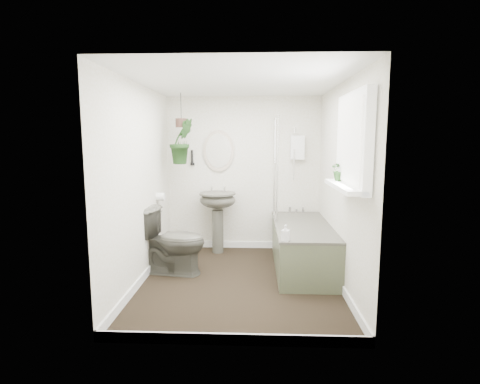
{
  "coord_description": "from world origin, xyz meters",
  "views": [
    {
      "loc": [
        0.18,
        -4.24,
        1.67
      ],
      "look_at": [
        0.0,
        0.15,
        1.05
      ],
      "focal_mm": 28.0,
      "sensor_mm": 36.0,
      "label": 1
    }
  ],
  "objects": [
    {
      "name": "hanging_plant",
      "position": [
        -0.84,
        0.95,
        1.64
      ],
      "size": [
        0.44,
        0.43,
        0.63
      ],
      "primitive_type": "imported",
      "rotation": [
        0.0,
        0.0,
        0.67
      ],
      "color": "black",
      "rests_on": "ceiling"
    },
    {
      "name": "ceiling",
      "position": [
        0.0,
        0.0,
        2.31
      ],
      "size": [
        2.3,
        2.8,
        0.02
      ],
      "primitive_type": "cube",
      "color": "white",
      "rests_on": "ground"
    },
    {
      "name": "window_blinds",
      "position": [
        1.04,
        -0.7,
        1.65
      ],
      "size": [
        0.01,
        0.86,
        0.76
      ],
      "primitive_type": "cube",
      "color": "white",
      "rests_on": "wall_right"
    },
    {
      "name": "window_sill",
      "position": [
        1.02,
        -0.7,
        1.23
      ],
      "size": [
        0.18,
        1.0,
        0.04
      ],
      "primitive_type": "cube",
      "color": "white",
      "rests_on": "wall_right"
    },
    {
      "name": "sill_plant",
      "position": [
        1.05,
        -0.4,
        1.36
      ],
      "size": [
        0.25,
        0.23,
        0.23
      ],
      "primitive_type": "imported",
      "rotation": [
        0.0,
        0.0,
        0.27
      ],
      "color": "black",
      "rests_on": "window_sill"
    },
    {
      "name": "bath_screen",
      "position": [
        0.47,
        0.99,
        1.28
      ],
      "size": [
        0.04,
        0.72,
        1.4
      ],
      "primitive_type": null,
      "color": "silver",
      "rests_on": "bathtub"
    },
    {
      "name": "window_recess",
      "position": [
        1.09,
        -0.7,
        1.65
      ],
      "size": [
        0.08,
        1.0,
        0.9
      ],
      "primitive_type": "cube",
      "color": "white",
      "rests_on": "wall_right"
    },
    {
      "name": "toilet_roll_holder",
      "position": [
        -1.1,
        0.7,
        0.9
      ],
      "size": [
        0.11,
        0.11,
        0.11
      ],
      "primitive_type": "cylinder",
      "rotation": [
        0.0,
        1.57,
        0.0
      ],
      "color": "white",
      "rests_on": "wall_left"
    },
    {
      "name": "wall_left",
      "position": [
        -1.16,
        0.0,
        1.15
      ],
      "size": [
        0.02,
        2.8,
        2.3
      ],
      "primitive_type": "cube",
      "color": "white",
      "rests_on": "ground"
    },
    {
      "name": "wall_sconce",
      "position": [
        -0.77,
        1.36,
        1.4
      ],
      "size": [
        0.04,
        0.04,
        0.22
      ],
      "primitive_type": "cylinder",
      "color": "black",
      "rests_on": "wall_back"
    },
    {
      "name": "hanging_pot",
      "position": [
        -0.84,
        0.95,
        1.89
      ],
      "size": [
        0.16,
        0.16,
        0.12
      ],
      "primitive_type": "cylinder",
      "color": "#402921",
      "rests_on": "ceiling"
    },
    {
      "name": "toilet",
      "position": [
        -0.85,
        0.26,
        0.42
      ],
      "size": [
        0.88,
        0.59,
        0.84
      ],
      "primitive_type": "imported",
      "rotation": [
        0.0,
        0.0,
        1.41
      ],
      "color": "#434239",
      "rests_on": "floor"
    },
    {
      "name": "wall_front",
      "position": [
        0.0,
        -1.41,
        1.15
      ],
      "size": [
        2.3,
        0.02,
        2.3
      ],
      "primitive_type": "cube",
      "color": "white",
      "rests_on": "ground"
    },
    {
      "name": "wall_right",
      "position": [
        1.16,
        0.0,
        1.15
      ],
      "size": [
        0.02,
        2.8,
        2.3
      ],
      "primitive_type": "cube",
      "color": "white",
      "rests_on": "ground"
    },
    {
      "name": "oval_mirror",
      "position": [
        -0.37,
        1.37,
        1.5
      ],
      "size": [
        0.46,
        0.03,
        0.62
      ],
      "primitive_type": "ellipsoid",
      "color": "#BCA993",
      "rests_on": "wall_back"
    },
    {
      "name": "bathtub",
      "position": [
        0.8,
        0.5,
        0.29
      ],
      "size": [
        0.72,
        1.72,
        0.58
      ],
      "primitive_type": null,
      "color": "#434239",
      "rests_on": "floor"
    },
    {
      "name": "shower_box",
      "position": [
        0.8,
        1.34,
        1.55
      ],
      "size": [
        0.2,
        0.1,
        0.35
      ],
      "primitive_type": "cube",
      "color": "white",
      "rests_on": "wall_back"
    },
    {
      "name": "skirting",
      "position": [
        0.0,
        0.0,
        0.05
      ],
      "size": [
        2.3,
        2.8,
        0.1
      ],
      "primitive_type": "cube",
      "color": "white",
      "rests_on": "floor"
    },
    {
      "name": "soap_bottle",
      "position": [
        0.51,
        -0.29,
        0.67
      ],
      "size": [
        0.1,
        0.1,
        0.18
      ],
      "primitive_type": "imported",
      "rotation": [
        0.0,
        0.0,
        -0.35
      ],
      "color": "black",
      "rests_on": "bathtub"
    },
    {
      "name": "wall_back",
      "position": [
        0.0,
        1.41,
        1.15
      ],
      "size": [
        2.3,
        0.02,
        2.3
      ],
      "primitive_type": "cube",
      "color": "white",
      "rests_on": "ground"
    },
    {
      "name": "pedestal_sink",
      "position": [
        -0.37,
        1.14,
        0.45
      ],
      "size": [
        0.61,
        0.55,
        0.9
      ],
      "primitive_type": null,
      "rotation": [
        0.0,
        0.0,
        -0.2
      ],
      "color": "#434239",
      "rests_on": "floor"
    },
    {
      "name": "floor",
      "position": [
        0.0,
        0.0,
        -0.01
      ],
      "size": [
        2.3,
        2.8,
        0.02
      ],
      "primitive_type": "cube",
      "color": "black",
      "rests_on": "ground"
    }
  ]
}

